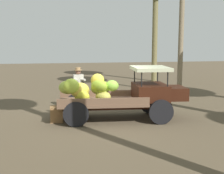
# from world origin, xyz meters

# --- Properties ---
(ground_plane) EXTENTS (60.00, 60.00, 0.00)m
(ground_plane) POSITION_xyz_m (0.00, 0.00, 0.00)
(ground_plane) COLOR brown
(truck) EXTENTS (4.55, 2.04, 1.85)m
(truck) POSITION_xyz_m (0.67, -0.14, 0.93)
(truck) COLOR #33160C
(truck) RESTS_ON ground
(farmer) EXTENTS (0.52, 0.47, 1.71)m
(farmer) POSITION_xyz_m (-0.71, 1.84, 0.98)
(farmer) COLOR #926C4D
(farmer) RESTS_ON ground
(wooden_crate) EXTENTS (0.42, 0.52, 0.52)m
(wooden_crate) POSITION_xyz_m (-1.61, 0.09, 0.26)
(wooden_crate) COLOR olive
(wooden_crate) RESTS_ON ground
(loose_banana_bunch) EXTENTS (0.53, 0.64, 0.33)m
(loose_banana_bunch) POSITION_xyz_m (-1.25, 2.38, 0.16)
(loose_banana_bunch) COLOR yellow
(loose_banana_bunch) RESTS_ON ground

